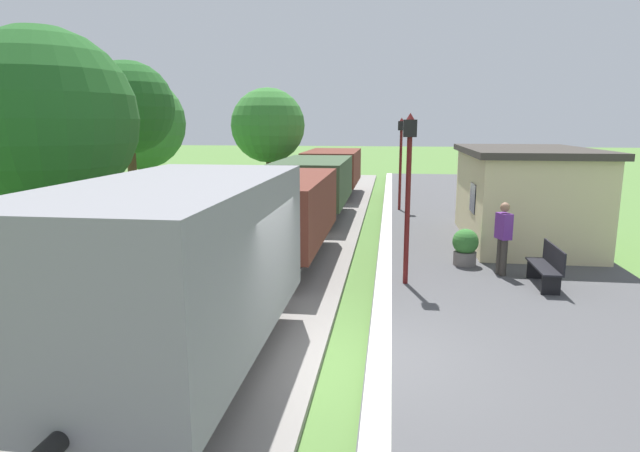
% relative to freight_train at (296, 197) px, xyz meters
% --- Properties ---
extents(ground_plane, '(160.00, 160.00, 0.00)m').
position_rel_freight_train_xyz_m(ground_plane, '(2.40, -8.42, -1.48)').
color(ground_plane, '#517A38').
extents(platform_slab, '(6.00, 60.00, 0.25)m').
position_rel_freight_train_xyz_m(platform_slab, '(5.60, -8.42, -1.36)').
color(platform_slab, '#4C4C4F').
rests_on(platform_slab, ground).
extents(platform_edge_stripe, '(0.36, 60.00, 0.01)m').
position_rel_freight_train_xyz_m(platform_edge_stripe, '(2.80, -8.42, -1.23)').
color(platform_edge_stripe, silver).
rests_on(platform_edge_stripe, platform_slab).
extents(track_ballast, '(3.80, 60.00, 0.12)m').
position_rel_freight_train_xyz_m(track_ballast, '(-0.00, -8.42, -1.42)').
color(track_ballast, gray).
rests_on(track_ballast, ground).
extents(rail_near, '(0.07, 60.00, 0.14)m').
position_rel_freight_train_xyz_m(rail_near, '(0.72, -8.42, -1.29)').
color(rail_near, slate).
rests_on(rail_near, track_ballast).
extents(rail_far, '(0.07, 60.00, 0.14)m').
position_rel_freight_train_xyz_m(rail_far, '(-0.72, -8.42, -1.29)').
color(rail_far, slate).
rests_on(rail_far, track_ballast).
extents(freight_train, '(2.50, 26.00, 2.72)m').
position_rel_freight_train_xyz_m(freight_train, '(0.00, 0.00, 0.00)').
color(freight_train, gray).
rests_on(freight_train, rail_near).
extents(station_hut, '(3.50, 5.80, 2.78)m').
position_rel_freight_train_xyz_m(station_hut, '(6.80, 0.22, 0.17)').
color(station_hut, beige).
rests_on(station_hut, platform_slab).
extents(bench_near_hut, '(0.42, 1.50, 0.91)m').
position_rel_freight_train_xyz_m(bench_near_hut, '(6.30, -4.39, -0.76)').
color(bench_near_hut, black).
rests_on(bench_near_hut, platform_slab).
extents(bench_down_platform, '(0.42, 1.50, 0.91)m').
position_rel_freight_train_xyz_m(bench_down_platform, '(6.30, 5.08, -0.76)').
color(bench_down_platform, black).
rests_on(bench_down_platform, platform_slab).
extents(person_waiting, '(0.36, 0.44, 1.71)m').
position_rel_freight_train_xyz_m(person_waiting, '(5.51, -3.59, -0.30)').
color(person_waiting, '#38332D').
rests_on(person_waiting, platform_slab).
extents(potted_planter, '(0.64, 0.64, 0.92)m').
position_rel_freight_train_xyz_m(potted_planter, '(4.78, -2.79, -0.76)').
color(potted_planter, slate).
rests_on(potted_planter, platform_slab).
extents(lamp_post_near, '(0.28, 0.28, 3.70)m').
position_rel_freight_train_xyz_m(lamp_post_near, '(3.28, -4.56, 1.32)').
color(lamp_post_near, '#591414').
rests_on(lamp_post_near, platform_slab).
extents(lamp_post_far, '(0.28, 0.28, 3.70)m').
position_rel_freight_train_xyz_m(lamp_post_far, '(3.28, 5.70, 1.32)').
color(lamp_post_far, '#591414').
rests_on(lamp_post_far, platform_slab).
extents(tree_trackside_mid, '(3.87, 3.87, 5.75)m').
position_rel_freight_train_xyz_m(tree_trackside_mid, '(-4.45, -5.33, 2.33)').
color(tree_trackside_mid, '#4C3823').
rests_on(tree_trackside_mid, ground).
extents(tree_trackside_far, '(2.87, 2.87, 5.65)m').
position_rel_freight_train_xyz_m(tree_trackside_far, '(-5.30, 0.03, 2.71)').
color(tree_trackside_far, '#4C3823').
rests_on(tree_trackside_far, ground).
extents(tree_field_left, '(3.92, 3.92, 5.70)m').
position_rel_freight_train_xyz_m(tree_field_left, '(-7.73, 5.63, 2.25)').
color(tree_field_left, '#4C3823').
rests_on(tree_field_left, ground).
extents(tree_field_distant, '(3.90, 3.90, 5.56)m').
position_rel_freight_train_xyz_m(tree_field_distant, '(-3.59, 11.88, 2.13)').
color(tree_field_distant, '#4C3823').
rests_on(tree_field_distant, ground).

